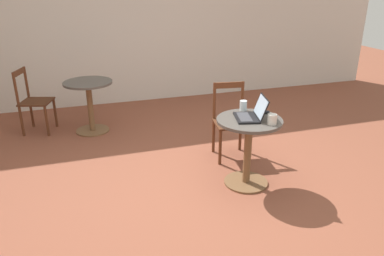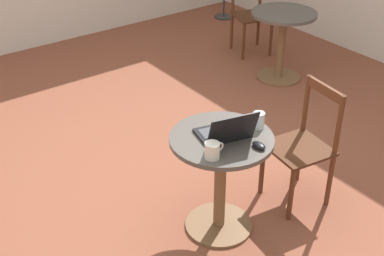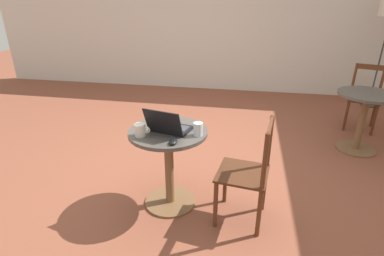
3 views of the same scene
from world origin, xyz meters
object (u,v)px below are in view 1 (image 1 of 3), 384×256
chair_mid_back (33,101)px  laptop (251,114)px  mug (272,119)px  drinking_glass (243,106)px  mouse (265,112)px  cafe_table_near (248,140)px  cafe_table_mid (89,97)px  chair_near_right (230,122)px

chair_mid_back → laptop: size_ratio=2.37×
mug → drinking_glass: size_ratio=1.20×
mouse → mug: bearing=163.6°
cafe_table_near → laptop: laptop is taller
cafe_table_mid → chair_mid_back: bearing=72.4°
cafe_table_mid → chair_near_right: size_ratio=0.81×
cafe_table_near → mouse: mouse is taller
cafe_table_near → laptop: 0.27m
chair_near_right → mug: (-0.86, -0.05, 0.33)m
cafe_table_near → mug: bearing=-142.8°
laptop → mouse: bearing=-66.7°
cafe_table_mid → drinking_glass: bearing=-139.2°
cafe_table_near → laptop: size_ratio=1.93×
laptop → cafe_table_near: bearing=125.3°
chair_near_right → laptop: 0.74m
drinking_glass → mug: bearing=-168.5°
laptop → mug: (-0.20, -0.12, 0.00)m
mouse → cafe_table_mid: bearing=41.5°
chair_mid_back → cafe_table_mid: bearing=-107.6°
chair_near_right → drinking_glass: chair_near_right is taller
chair_mid_back → laptop: bearing=-135.1°
drinking_glass → chair_near_right: bearing=-6.2°
laptop → cafe_table_mid: bearing=36.5°
cafe_table_mid → laptop: size_ratio=1.93×
mug → drinking_glass: 0.46m
cafe_table_near → mouse: size_ratio=7.24×
chair_mid_back → laptop: laptop is taller
chair_near_right → drinking_glass: size_ratio=8.25×
cafe_table_mid → mug: 2.71m
chair_mid_back → mug: chair_mid_back is taller
drinking_glass → mouse: bearing=-131.8°
mouse → drinking_glass: size_ratio=0.93×
cafe_table_near → chair_near_right: bearing=-8.0°
cafe_table_near → chair_mid_back: 3.13m
cafe_table_mid → drinking_glass: 2.31m
cafe_table_mid → drinking_glass: (-1.74, -1.50, 0.28)m
chair_near_right → mouse: (-0.57, -0.13, 0.30)m
cafe_table_near → chair_near_right: chair_near_right is taller
cafe_table_near → mug: 0.36m
cafe_table_near → laptop: bearing=-54.7°
drinking_glass → chair_mid_back: bearing=48.7°
chair_mid_back → mouse: size_ratio=8.90×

